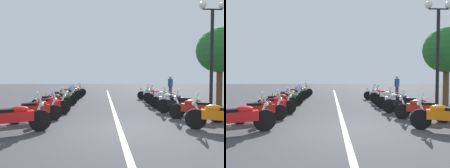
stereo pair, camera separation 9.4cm
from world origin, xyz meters
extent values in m
plane|color=#38383A|center=(0.00, 0.00, 0.00)|extent=(80.00, 80.00, 0.00)
cube|color=beige|center=(6.05, 0.00, 0.00)|extent=(24.40, 0.16, 0.01)
cylinder|color=black|center=(0.16, 2.49, 0.33)|extent=(0.40, 0.67, 0.67)
cube|color=red|center=(-0.15, 3.18, 0.51)|extent=(0.73, 1.16, 0.30)
ellipsoid|color=red|center=(-0.07, 3.02, 0.71)|extent=(0.45, 0.58, 0.22)
cube|color=black|center=(-0.24, 3.38, 0.69)|extent=(0.43, 0.54, 0.12)
cylinder|color=silver|center=(0.14, 2.55, 0.63)|extent=(0.18, 0.29, 0.58)
cylinder|color=silver|center=(0.12, 2.59, 0.99)|extent=(0.58, 0.29, 0.04)
sphere|color=silver|center=(0.18, 2.45, 0.83)|extent=(0.14, 0.14, 0.14)
cube|color=silver|center=(0.16, 2.51, 1.06)|extent=(0.38, 0.26, 0.32)
cylinder|color=black|center=(1.69, 2.43, 0.30)|extent=(0.37, 0.61, 0.60)
cylinder|color=black|center=(1.13, 3.70, 0.30)|extent=(0.37, 0.61, 0.60)
cube|color=maroon|center=(1.41, 3.07, 0.48)|extent=(0.68, 1.07, 0.30)
ellipsoid|color=maroon|center=(1.48, 2.90, 0.68)|extent=(0.45, 0.58, 0.22)
cube|color=black|center=(1.32, 3.27, 0.66)|extent=(0.43, 0.54, 0.12)
cylinder|color=silver|center=(1.66, 2.49, 0.60)|extent=(0.18, 0.29, 0.58)
cylinder|color=silver|center=(1.65, 2.53, 0.96)|extent=(0.58, 0.29, 0.04)
sphere|color=silver|center=(1.71, 2.39, 0.80)|extent=(0.14, 0.14, 0.14)
cylinder|color=silver|center=(1.40, 3.52, 0.21)|extent=(0.30, 0.54, 0.08)
cube|color=silver|center=(1.68, 2.45, 1.03)|extent=(0.38, 0.26, 0.32)
cylinder|color=black|center=(2.93, 2.31, 0.31)|extent=(0.39, 0.62, 0.62)
cylinder|color=black|center=(2.33, 3.57, 0.31)|extent=(0.39, 0.62, 0.62)
cube|color=red|center=(2.63, 2.94, 0.49)|extent=(0.71, 1.07, 0.30)
ellipsoid|color=red|center=(2.70, 2.77, 0.69)|extent=(0.46, 0.58, 0.22)
cube|color=black|center=(2.53, 3.14, 0.67)|extent=(0.44, 0.55, 0.12)
cylinder|color=silver|center=(2.90, 2.36, 0.61)|extent=(0.19, 0.29, 0.58)
cylinder|color=silver|center=(2.88, 2.40, 0.97)|extent=(0.58, 0.30, 0.04)
sphere|color=silver|center=(2.95, 2.26, 0.81)|extent=(0.14, 0.14, 0.14)
cylinder|color=silver|center=(2.61, 3.39, 0.22)|extent=(0.31, 0.53, 0.08)
cube|color=silver|center=(2.92, 2.33, 1.04)|extent=(0.38, 0.26, 0.32)
cylinder|color=black|center=(4.24, 2.46, 0.31)|extent=(0.39, 0.63, 0.63)
cylinder|color=black|center=(3.66, 3.71, 0.31)|extent=(0.39, 0.63, 0.63)
cube|color=maroon|center=(3.95, 3.09, 0.49)|extent=(0.70, 1.07, 0.30)
ellipsoid|color=maroon|center=(4.03, 2.92, 0.69)|extent=(0.45, 0.58, 0.22)
cube|color=black|center=(3.86, 3.29, 0.67)|extent=(0.44, 0.54, 0.12)
cylinder|color=silver|center=(4.22, 2.51, 0.61)|extent=(0.19, 0.29, 0.58)
cylinder|color=silver|center=(4.20, 2.55, 0.97)|extent=(0.58, 0.30, 0.04)
sphere|color=silver|center=(4.26, 2.41, 0.81)|extent=(0.14, 0.14, 0.14)
cylinder|color=silver|center=(3.94, 3.54, 0.22)|extent=(0.30, 0.53, 0.08)
cylinder|color=black|center=(5.64, 2.35, 0.30)|extent=(0.41, 0.60, 0.60)
cylinder|color=black|center=(4.98, 3.57, 0.30)|extent=(0.41, 0.60, 0.60)
cube|color=#0C592D|center=(5.31, 2.96, 0.48)|extent=(0.74, 1.06, 0.30)
ellipsoid|color=#0C592D|center=(5.40, 2.80, 0.68)|extent=(0.47, 0.58, 0.22)
cube|color=black|center=(5.21, 3.15, 0.66)|extent=(0.46, 0.55, 0.12)
cylinder|color=silver|center=(5.61, 2.40, 0.60)|extent=(0.20, 0.29, 0.58)
cylinder|color=silver|center=(5.59, 2.44, 0.96)|extent=(0.57, 0.33, 0.04)
sphere|color=silver|center=(5.66, 2.30, 0.80)|extent=(0.14, 0.14, 0.14)
cylinder|color=silver|center=(5.27, 3.41, 0.21)|extent=(0.33, 0.52, 0.08)
cube|color=silver|center=(5.63, 2.37, 1.03)|extent=(0.37, 0.28, 0.32)
cylinder|color=black|center=(7.06, 2.48, 0.30)|extent=(0.47, 0.58, 0.61)
cylinder|color=black|center=(6.19, 3.70, 0.30)|extent=(0.47, 0.58, 0.61)
cube|color=orange|center=(6.62, 3.09, 0.48)|extent=(0.89, 1.09, 0.30)
ellipsoid|color=orange|center=(6.73, 2.95, 0.68)|extent=(0.51, 0.57, 0.22)
cube|color=black|center=(6.50, 3.27, 0.66)|extent=(0.49, 0.54, 0.12)
cylinder|color=silver|center=(7.03, 2.53, 0.60)|extent=(0.23, 0.28, 0.58)
cylinder|color=silver|center=(7.00, 2.56, 0.96)|extent=(0.53, 0.39, 0.04)
sphere|color=silver|center=(7.09, 2.44, 0.80)|extent=(0.14, 0.14, 0.14)
cylinder|color=silver|center=(6.51, 3.56, 0.21)|extent=(0.39, 0.49, 0.08)
cube|color=silver|center=(7.05, 2.50, 1.03)|extent=(0.36, 0.31, 0.32)
cylinder|color=black|center=(8.26, 2.42, 0.33)|extent=(0.41, 0.66, 0.67)
cylinder|color=black|center=(7.68, 3.68, 0.33)|extent=(0.41, 0.66, 0.67)
cube|color=navy|center=(7.97, 3.05, 0.51)|extent=(0.70, 1.07, 0.30)
ellipsoid|color=navy|center=(8.04, 2.88, 0.71)|extent=(0.45, 0.58, 0.22)
cube|color=black|center=(7.88, 3.25, 0.69)|extent=(0.44, 0.54, 0.12)
cylinder|color=silver|center=(8.23, 2.47, 0.63)|extent=(0.18, 0.29, 0.58)
cylinder|color=silver|center=(8.22, 2.51, 0.99)|extent=(0.58, 0.30, 0.04)
sphere|color=silver|center=(8.28, 2.37, 0.83)|extent=(0.14, 0.14, 0.14)
cylinder|color=silver|center=(7.96, 3.50, 0.23)|extent=(0.30, 0.53, 0.08)
cylinder|color=black|center=(9.63, 2.33, 0.32)|extent=(0.39, 0.64, 0.64)
cylinder|color=black|center=(9.08, 3.56, 0.32)|extent=(0.39, 0.64, 0.64)
cube|color=#0C592D|center=(9.35, 2.95, 0.50)|extent=(0.67, 1.05, 0.30)
ellipsoid|color=#0C592D|center=(9.43, 2.78, 0.70)|extent=(0.45, 0.58, 0.22)
cube|color=black|center=(9.26, 3.15, 0.68)|extent=(0.43, 0.54, 0.12)
cylinder|color=silver|center=(9.60, 2.38, 0.62)|extent=(0.18, 0.29, 0.58)
cylinder|color=silver|center=(9.59, 2.42, 0.98)|extent=(0.58, 0.29, 0.04)
sphere|color=silver|center=(9.65, 2.28, 0.82)|extent=(0.14, 0.14, 0.14)
cylinder|color=silver|center=(9.35, 3.39, 0.22)|extent=(0.30, 0.53, 0.08)
cube|color=silver|center=(9.62, 2.35, 1.05)|extent=(0.38, 0.26, 0.32)
cylinder|color=black|center=(11.20, 2.31, 0.33)|extent=(0.44, 0.64, 0.66)
cylinder|color=black|center=(10.48, 3.61, 0.33)|extent=(0.44, 0.64, 0.66)
cube|color=red|center=(10.84, 2.96, 0.51)|extent=(0.79, 1.12, 0.30)
ellipsoid|color=red|center=(10.93, 2.80, 0.71)|extent=(0.48, 0.58, 0.22)
cube|color=black|center=(10.74, 3.15, 0.69)|extent=(0.46, 0.55, 0.12)
cylinder|color=silver|center=(11.17, 2.36, 0.63)|extent=(0.20, 0.29, 0.58)
cylinder|color=silver|center=(11.15, 2.39, 0.99)|extent=(0.56, 0.33, 0.04)
sphere|color=silver|center=(11.22, 2.26, 0.83)|extent=(0.14, 0.14, 0.14)
cylinder|color=silver|center=(10.78, 3.44, 0.23)|extent=(0.34, 0.52, 0.08)
cylinder|color=black|center=(0.16, -2.45, 0.33)|extent=(0.38, 0.66, 0.65)
cube|color=orange|center=(-0.10, -3.10, 0.51)|extent=(0.66, 1.09, 0.30)
ellipsoid|color=orange|center=(-0.04, -2.93, 0.71)|extent=(0.44, 0.58, 0.22)
cylinder|color=silver|center=(0.14, -2.51, 0.63)|extent=(0.17, 0.29, 0.58)
cylinder|color=silver|center=(0.12, -2.54, 0.99)|extent=(0.59, 0.27, 0.04)
sphere|color=silver|center=(0.18, -2.40, 0.83)|extent=(0.14, 0.14, 0.14)
cube|color=silver|center=(0.15, -2.47, 1.06)|extent=(0.38, 0.25, 0.32)
cylinder|color=black|center=(1.72, -2.43, 0.30)|extent=(0.42, 0.60, 0.61)
cylinder|color=black|center=(1.02, -3.69, 0.30)|extent=(0.42, 0.60, 0.61)
cube|color=maroon|center=(1.37, -3.06, 0.48)|extent=(0.78, 1.09, 0.30)
ellipsoid|color=maroon|center=(1.46, -2.90, 0.68)|extent=(0.48, 0.58, 0.22)
cube|color=black|center=(1.26, -3.25, 0.66)|extent=(0.46, 0.55, 0.12)
cylinder|color=silver|center=(1.69, -2.48, 0.60)|extent=(0.20, 0.29, 0.58)
cylinder|color=silver|center=(1.67, -2.52, 0.96)|extent=(0.56, 0.34, 0.04)
sphere|color=silver|center=(1.75, -2.39, 0.80)|extent=(0.14, 0.14, 0.14)
cylinder|color=silver|center=(1.00, -3.35, 0.21)|extent=(0.34, 0.52, 0.08)
cube|color=silver|center=(1.71, -2.45, 1.03)|extent=(0.37, 0.28, 0.32)
cylinder|color=black|center=(3.01, -2.30, 0.33)|extent=(0.39, 0.66, 0.66)
cylinder|color=black|center=(2.45, -3.59, 0.33)|extent=(0.39, 0.66, 0.66)
cube|color=black|center=(2.73, -2.95, 0.51)|extent=(0.68, 1.09, 0.30)
ellipsoid|color=black|center=(2.80, -2.78, 0.71)|extent=(0.45, 0.58, 0.22)
cube|color=black|center=(2.64, -3.15, 0.69)|extent=(0.43, 0.54, 0.12)
cylinder|color=silver|center=(2.99, -2.36, 0.63)|extent=(0.18, 0.29, 0.58)
cylinder|color=silver|center=(2.97, -2.39, 0.99)|extent=(0.58, 0.29, 0.04)
sphere|color=silver|center=(3.03, -2.26, 0.83)|extent=(0.14, 0.14, 0.14)
cylinder|color=silver|center=(2.40, -3.26, 0.23)|extent=(0.29, 0.54, 0.08)
cube|color=silver|center=(3.00, -2.32, 1.06)|extent=(0.38, 0.26, 0.32)
cylinder|color=black|center=(4.34, -2.30, 0.32)|extent=(0.40, 0.63, 0.63)
cylinder|color=black|center=(3.69, -3.67, 0.32)|extent=(0.40, 0.63, 0.63)
cube|color=silver|center=(4.02, -2.98, 0.50)|extent=(0.75, 1.17, 0.30)
ellipsoid|color=silver|center=(4.09, -2.82, 0.70)|extent=(0.46, 0.58, 0.22)
cube|color=black|center=(3.92, -3.18, 0.68)|extent=(0.44, 0.55, 0.12)
cylinder|color=silver|center=(4.32, -2.35, 0.62)|extent=(0.19, 0.29, 0.58)
cylinder|color=silver|center=(4.30, -2.39, 0.98)|extent=(0.58, 0.30, 0.04)
sphere|color=silver|center=(4.37, -2.25, 0.82)|extent=(0.14, 0.14, 0.14)
cylinder|color=silver|center=(3.66, -3.32, 0.22)|extent=(0.31, 0.53, 0.08)
cylinder|color=black|center=(5.59, -2.35, 0.33)|extent=(0.42, 0.66, 0.67)
cylinder|color=black|center=(4.93, -3.66, 0.33)|extent=(0.42, 0.66, 0.67)
cube|color=silver|center=(5.26, -3.01, 0.51)|extent=(0.75, 1.12, 0.30)
ellipsoid|color=silver|center=(5.34, -2.85, 0.71)|extent=(0.47, 0.58, 0.22)
cube|color=black|center=(5.16, -3.20, 0.69)|extent=(0.45, 0.55, 0.12)
cylinder|color=silver|center=(5.56, -2.40, 0.63)|extent=(0.19, 0.29, 0.58)
cylinder|color=silver|center=(5.54, -2.44, 0.99)|extent=(0.57, 0.31, 0.04)
sphere|color=silver|center=(5.61, -2.31, 0.83)|extent=(0.14, 0.14, 0.14)
cylinder|color=silver|center=(4.90, -3.32, 0.23)|extent=(0.32, 0.53, 0.08)
cube|color=silver|center=(5.58, -2.37, 1.06)|extent=(0.38, 0.27, 0.32)
cylinder|color=black|center=(6.99, -2.47, 0.32)|extent=(0.39, 0.63, 0.63)
cylinder|color=black|center=(6.36, -3.84, 0.32)|extent=(0.39, 0.63, 0.63)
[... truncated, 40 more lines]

